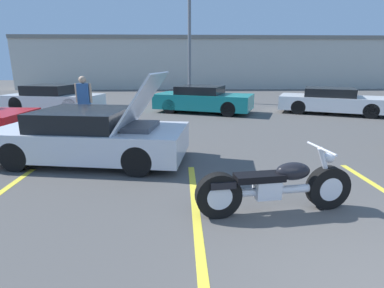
{
  "coord_description": "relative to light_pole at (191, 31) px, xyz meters",
  "views": [
    {
      "loc": [
        -2.17,
        -1.78,
        2.12
      ],
      "look_at": [
        -1.98,
        3.12,
        0.8
      ],
      "focal_mm": 28.0,
      "sensor_mm": 36.0,
      "label": 1
    }
  ],
  "objects": [
    {
      "name": "parked_car_right_row",
      "position": [
        6.03,
        -4.71,
        -3.32
      ],
      "size": [
        4.8,
        3.55,
        1.1
      ],
      "rotation": [
        0.0,
        0.0,
        -0.43
      ],
      "color": "white",
      "rests_on": "ground"
    },
    {
      "name": "spectator_near_motorcycle",
      "position": [
        -3.71,
        -7.85,
        -2.81
      ],
      "size": [
        0.52,
        0.23,
        1.75
      ],
      "color": "brown",
      "rests_on": "ground"
    },
    {
      "name": "parked_car_mid_right_row",
      "position": [
        0.39,
        -4.21,
        -3.28
      ],
      "size": [
        4.61,
        3.26,
        1.17
      ],
      "rotation": [
        0.0,
        0.0,
        -0.37
      ],
      "color": "teal",
      "rests_on": "ground"
    },
    {
      "name": "parking_stripe_middle",
      "position": [
        -0.41,
        -14.14,
        -3.85
      ],
      "size": [
        0.12,
        5.01,
        0.01
      ],
      "primitive_type": "cube",
      "color": "yellow",
      "rests_on": "ground"
    },
    {
      "name": "far_building",
      "position": [
        1.56,
        10.22,
        -1.52
      ],
      "size": [
        32.0,
        4.2,
        4.4
      ],
      "color": "beige",
      "rests_on": "ground"
    },
    {
      "name": "show_car_hood_open",
      "position": [
        -2.57,
        -11.08,
        -3.28
      ],
      "size": [
        4.34,
        2.46,
        1.95
      ],
      "rotation": [
        0.0,
        0.0,
        -0.15
      ],
      "color": "silver",
      "rests_on": "ground"
    },
    {
      "name": "parked_car_mid_left_row",
      "position": [
        -6.56,
        -3.34,
        -3.29
      ],
      "size": [
        4.59,
        2.74,
        1.17
      ],
      "rotation": [
        0.0,
        0.0,
        -0.22
      ],
      "color": "white",
      "rests_on": "ground"
    },
    {
      "name": "motorcycle",
      "position": [
        0.73,
        -13.64,
        -3.46
      ],
      "size": [
        2.34,
        0.7,
        0.96
      ],
      "rotation": [
        0.0,
        0.0,
        0.13
      ],
      "color": "black",
      "rests_on": "ground"
    },
    {
      "name": "light_pole",
      "position": [
        0.0,
        0.0,
        0.0
      ],
      "size": [
        1.21,
        0.28,
        6.95
      ],
      "color": "slate",
      "rests_on": "ground"
    }
  ]
}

